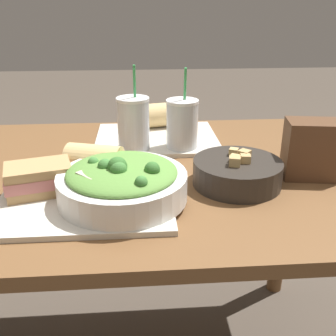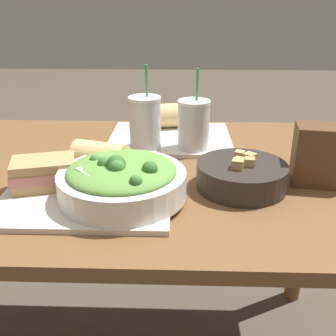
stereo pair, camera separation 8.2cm
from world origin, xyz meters
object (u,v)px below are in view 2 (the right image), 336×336
Objects in this scene: soup_bowl at (242,175)px; baguette_far at (176,115)px; salad_bowl at (122,179)px; baguette_near at (101,158)px; drink_cup_red at (194,126)px; sandwich_near at (44,173)px; drink_cup_dark at (145,124)px; chip_bag at (323,155)px.

soup_bowl is 1.61× the size of baguette_far.
salad_bowl is at bearing -164.03° from soup_bowl.
drink_cup_red is (0.22, 0.18, 0.03)m from baguette_near.
drink_cup_dark reaches higher than sandwich_near.
drink_cup_dark reaches higher than salad_bowl.
baguette_far is at bearing 42.88° from sandwich_near.
drink_cup_red is 0.35m from chip_bag.
chip_bag reaches higher than baguette_far.
salad_bowl is at bearing 154.39° from baguette_far.
chip_bag reaches higher than salad_bowl.
drink_cup_red is at bearing 154.48° from chip_bag.
chip_bag is (0.45, 0.11, 0.02)m from salad_bowl.
chip_bag is (0.63, 0.06, 0.03)m from sandwich_near.
salad_bowl reaches higher than baguette_far.
salad_bowl reaches higher than sandwich_near.
sandwich_near is at bearing 166.32° from salad_bowl.
drink_cup_dark is at bearing 85.71° from salad_bowl.
soup_bowl is 0.33m from drink_cup_dark.
salad_bowl is 2.13× the size of baguette_far.
baguette_near is 0.29m from drink_cup_red.
drink_cup_dark reaches higher than baguette_near.
chip_bag is at bearing -74.89° from baguette_near.
baguette_near reaches higher than sandwich_near.
baguette_far is (-0.16, 0.43, 0.02)m from soup_bowl.
soup_bowl is 0.89× the size of drink_cup_dark.
drink_cup_red is at bearing -33.93° from baguette_near.
baguette_near is 0.65× the size of drink_cup_red.
drink_cup_dark is (0.20, 0.26, 0.04)m from sandwich_near.
salad_bowl is at bearing -117.42° from drink_cup_red.
salad_bowl is 1.17× the size of drink_cup_dark.
sandwich_near is at bearing -142.41° from drink_cup_red.
sandwich_near is at bearing -127.97° from drink_cup_dark.
baguette_far is (0.11, 0.50, -0.00)m from salad_bowl.
baguette_far is at bearing 104.41° from drink_cup_red.
soup_bowl is 0.19m from chip_bag.
drink_cup_red is at bearing 22.24° from sandwich_near.
drink_cup_red reaches higher than salad_bowl.
baguette_near is (-0.33, 0.04, 0.02)m from soup_bowl.
sandwich_near is 1.10× the size of baguette_near.
baguette_near is at bearing -172.79° from chip_bag.
chip_bag is at bearing -153.22° from baguette_far.
chip_bag is (0.42, -0.20, -0.01)m from drink_cup_dark.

